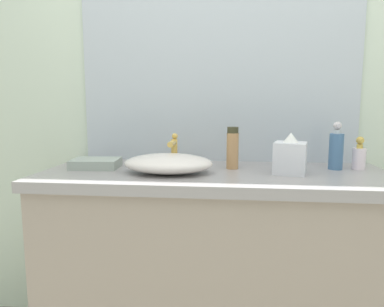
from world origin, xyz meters
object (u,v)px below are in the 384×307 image
Objects in this scene: sink_basin at (168,163)px; soap_dispenser at (336,149)px; folded_hand_towel at (96,163)px; perfume_bottle at (233,148)px; lotion_bottle at (359,156)px; tissue_box at (290,156)px.

soap_dispenser is at bearing 12.76° from sink_basin.
soap_dispenser is 1.02× the size of folded_hand_towel.
soap_dispenser is 0.46m from perfume_bottle.
sink_basin is at bearing -167.81° from lotion_bottle.
soap_dispenser reaches higher than folded_hand_towel.
lotion_bottle is at bearing 8.20° from soap_dispenser.
soap_dispenser is 1.09m from folded_hand_towel.
perfume_bottle is 0.91× the size of folded_hand_towel.
sink_basin is 2.19× the size of tissue_box.
soap_dispenser reaches higher than perfume_bottle.
folded_hand_towel is (-0.87, 0.04, -0.05)m from tissue_box.
tissue_box is at bearing -2.64° from folded_hand_towel.
lotion_bottle reaches higher than folded_hand_towel.
folded_hand_towel is (-0.35, 0.08, -0.02)m from sink_basin.
tissue_box is at bearing -151.03° from soap_dispenser.
perfume_bottle reaches higher than folded_hand_towel.
perfume_bottle is (-0.57, -0.05, 0.03)m from lotion_bottle.
sink_basin is at bearing -13.32° from folded_hand_towel.
folded_hand_towel is at bearing -175.40° from perfume_bottle.
sink_basin is 0.36m from folded_hand_towel.
perfume_bottle is 0.63m from folded_hand_towel.
perfume_bottle is at bearing 26.25° from sink_basin.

